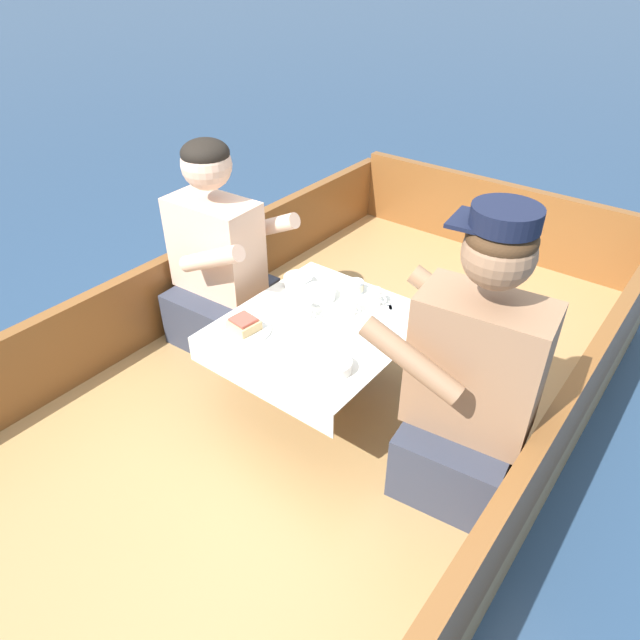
% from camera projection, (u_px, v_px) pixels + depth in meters
% --- Properties ---
extents(ground_plane, '(60.00, 60.00, 0.00)m').
position_uv_depth(ground_plane, '(340.00, 417.00, 2.65)').
color(ground_plane, navy).
extents(boat_deck, '(1.85, 3.15, 0.24)m').
position_uv_depth(boat_deck, '(340.00, 397.00, 2.58)').
color(boat_deck, '#A87F4C').
rests_on(boat_deck, ground_plane).
extents(gunwale_port, '(0.06, 3.15, 0.37)m').
position_uv_depth(gunwale_port, '(197.00, 278.00, 2.86)').
color(gunwale_port, brown).
rests_on(gunwale_port, boat_deck).
extents(gunwale_starboard, '(0.06, 3.15, 0.37)m').
position_uv_depth(gunwale_starboard, '(553.00, 439.00, 1.95)').
color(gunwale_starboard, brown).
rests_on(gunwale_starboard, boat_deck).
extents(bow_coaming, '(1.73, 0.06, 0.43)m').
position_uv_depth(bow_coaming, '(493.00, 216.00, 3.40)').
color(bow_coaming, brown).
rests_on(bow_coaming, boat_deck).
extents(cockpit_table, '(0.68, 0.74, 0.37)m').
position_uv_depth(cockpit_table, '(320.00, 332.00, 2.23)').
color(cockpit_table, '#B2B2B7').
rests_on(cockpit_table, boat_deck).
extents(person_port, '(0.54, 0.46, 0.94)m').
position_uv_depth(person_port, '(219.00, 264.00, 2.57)').
color(person_port, '#333847').
rests_on(person_port, boat_deck).
extents(person_starboard, '(0.56, 0.49, 1.03)m').
position_uv_depth(person_starboard, '(471.00, 385.00, 1.83)').
color(person_starboard, '#333847').
rests_on(person_starboard, boat_deck).
extents(plate_sandwich, '(0.21, 0.21, 0.01)m').
position_uv_depth(plate_sandwich, '(244.00, 330.00, 2.17)').
color(plate_sandwich, white).
rests_on(plate_sandwich, cockpit_table).
extents(plate_bread, '(0.18, 0.18, 0.01)m').
position_uv_depth(plate_bread, '(374.00, 337.00, 2.13)').
color(plate_bread, white).
rests_on(plate_bread, cockpit_table).
extents(sandwich, '(0.11, 0.11, 0.05)m').
position_uv_depth(sandwich, '(244.00, 324.00, 2.15)').
color(sandwich, tan).
rests_on(sandwich, plate_sandwich).
extents(bowl_port_near, '(0.13, 0.13, 0.04)m').
position_uv_depth(bowl_port_near, '(334.00, 365.00, 1.96)').
color(bowl_port_near, white).
rests_on(bowl_port_near, cockpit_table).
extents(bowl_starboard_near, '(0.12, 0.12, 0.04)m').
position_uv_depth(bowl_starboard_near, '(298.00, 280.00, 2.44)').
color(bowl_starboard_near, white).
rests_on(bowl_starboard_near, cockpit_table).
extents(bowl_center_far, '(0.13, 0.13, 0.04)m').
position_uv_depth(bowl_center_far, '(319.00, 293.00, 2.35)').
color(bowl_center_far, white).
rests_on(bowl_center_far, cockpit_table).
extents(coffee_cup_port, '(0.09, 0.06, 0.07)m').
position_uv_depth(coffee_cup_port, '(374.00, 297.00, 2.31)').
color(coffee_cup_port, white).
rests_on(coffee_cup_port, cockpit_table).
extents(coffee_cup_starboard, '(0.10, 0.07, 0.06)m').
position_uv_depth(coffee_cup_starboard, '(348.00, 306.00, 2.25)').
color(coffee_cup_starboard, white).
rests_on(coffee_cup_starboard, cockpit_table).
extents(coffee_cup_center, '(0.11, 0.08, 0.07)m').
position_uv_depth(coffee_cup_center, '(303.00, 308.00, 2.24)').
color(coffee_cup_center, white).
rests_on(coffee_cup_center, cockpit_table).
extents(tin_can, '(0.07, 0.07, 0.05)m').
position_uv_depth(tin_can, '(356.00, 287.00, 2.38)').
color(tin_can, silver).
rests_on(tin_can, cockpit_table).
extents(utensil_spoon_starboard, '(0.05, 0.17, 0.01)m').
position_uv_depth(utensil_spoon_starboard, '(283.00, 306.00, 2.31)').
color(utensil_spoon_starboard, silver).
rests_on(utensil_spoon_starboard, cockpit_table).
extents(utensil_fork_port, '(0.12, 0.15, 0.00)m').
position_uv_depth(utensil_fork_port, '(392.00, 315.00, 2.25)').
color(utensil_fork_port, silver).
rests_on(utensil_fork_port, cockpit_table).
extents(utensil_spoon_port, '(0.06, 0.17, 0.01)m').
position_uv_depth(utensil_spoon_port, '(349.00, 327.00, 2.19)').
color(utensil_spoon_port, silver).
rests_on(utensil_spoon_port, cockpit_table).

